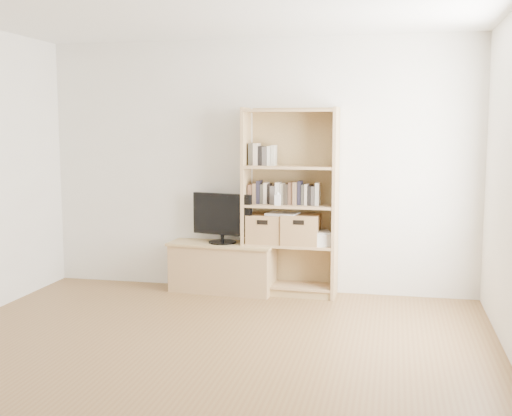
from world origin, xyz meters
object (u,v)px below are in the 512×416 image
(tv_stand, at_px, (223,268))
(television, at_px, (222,218))
(basket_right, at_px, (301,229))
(basket_left, at_px, (265,229))
(bookshelf, at_px, (290,202))
(baby_monitor, at_px, (278,200))
(laptop, at_px, (283,214))

(tv_stand, relative_size, television, 1.60)
(tv_stand, height_order, basket_right, basket_right)
(basket_left, bearing_deg, bookshelf, 0.31)
(baby_monitor, bearing_deg, basket_left, 146.77)
(television, xyz_separation_m, laptop, (0.63, 0.02, 0.06))
(bookshelf, distance_m, television, 0.72)
(bookshelf, height_order, laptop, bookshelf)
(tv_stand, bearing_deg, bookshelf, 6.65)
(basket_right, bearing_deg, basket_left, 179.35)
(television, distance_m, basket_left, 0.46)
(television, bearing_deg, tv_stand, -165.47)
(tv_stand, relative_size, bookshelf, 0.56)
(baby_monitor, distance_m, basket_right, 0.39)
(tv_stand, bearing_deg, baby_monitor, -2.76)
(bookshelf, bearing_deg, basket_right, -2.60)
(bookshelf, xyz_separation_m, baby_monitor, (-0.11, -0.10, 0.03))
(laptop, bearing_deg, bookshelf, 19.81)
(laptop, bearing_deg, baby_monitor, -100.86)
(laptop, bearing_deg, basket_right, 11.87)
(basket_right, bearing_deg, baby_monitor, -156.31)
(baby_monitor, xyz_separation_m, laptop, (0.04, 0.09, -0.15))
(television, relative_size, laptop, 2.14)
(television, bearing_deg, basket_right, 16.12)
(television, distance_m, basket_right, 0.82)
(basket_left, relative_size, basket_right, 0.96)
(television, xyz_separation_m, basket_right, (0.82, 0.02, -0.09))
(basket_left, bearing_deg, baby_monitor, -35.04)
(tv_stand, height_order, laptop, laptop)
(baby_monitor, distance_m, basket_left, 0.36)
(tv_stand, distance_m, bookshelf, 0.99)
(tv_stand, distance_m, basket_right, 0.92)
(tv_stand, bearing_deg, basket_left, 8.33)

